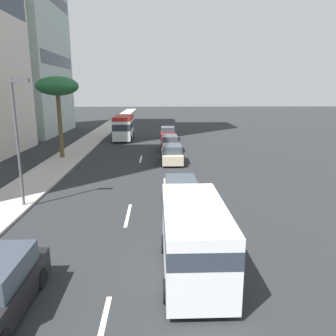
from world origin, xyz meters
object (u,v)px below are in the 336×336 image
object	(u,v)px
car_sixth	(170,144)
street_lamp	(18,129)
car_third	(181,192)
van_fifth	(194,235)
car_lead	(168,134)
minibus_second	(124,127)
car_seventh	(172,154)
palm_tree	(57,87)

from	to	relation	value
car_sixth	street_lamp	distance (m)	19.47
car_third	street_lamp	size ratio (longest dim) A/B	0.68
car_third	van_fifth	world-z (taller)	van_fifth
car_lead	street_lamp	size ratio (longest dim) A/B	0.65
minibus_second	car_sixth	xyz separation A→B (m)	(-8.19, -5.62, -0.92)
car_seventh	car_lead	bearing A→B (deg)	-0.46
minibus_second	car_third	xyz separation A→B (m)	(-25.24, -5.56, -0.95)
minibus_second	palm_tree	bearing A→B (deg)	-21.16
car_third	minibus_second	bearing A→B (deg)	12.43
palm_tree	street_lamp	world-z (taller)	palm_tree
van_fifth	car_sixth	bearing A→B (deg)	-0.24
palm_tree	van_fifth	bearing A→B (deg)	-153.51
car_third	palm_tree	world-z (taller)	palm_tree
minibus_second	palm_tree	distance (m)	13.69
minibus_second	van_fifth	bearing A→B (deg)	9.70
car_seventh	van_fifth	bearing A→B (deg)	179.81
van_fifth	palm_tree	size ratio (longest dim) A/B	0.72
minibus_second	car_seventh	world-z (taller)	minibus_second
minibus_second	van_fifth	xyz separation A→B (m)	(-32.30, -5.52, -0.26)
car_lead	car_sixth	bearing A→B (deg)	179.50
car_seventh	palm_tree	xyz separation A→B (m)	(2.03, 10.21, 5.77)
car_lead	car_seventh	size ratio (longest dim) A/B	0.91
street_lamp	van_fifth	bearing A→B (deg)	-129.56
van_fifth	street_lamp	size ratio (longest dim) A/B	0.78
van_fifth	car_lead	bearing A→B (deg)	-0.31
car_third	car_seventh	size ratio (longest dim) A/B	0.95
minibus_second	palm_tree	size ratio (longest dim) A/B	0.88
car_lead	palm_tree	distance (m)	16.88
van_fifth	palm_tree	bearing A→B (deg)	26.49
car_sixth	car_seventh	distance (m)	5.79
car_lead	minibus_second	xyz separation A→B (m)	(-0.11, 5.70, 0.91)
car_sixth	street_lamp	size ratio (longest dim) A/B	0.69
car_third	palm_tree	bearing A→B (deg)	37.48
palm_tree	street_lamp	xyz separation A→B (m)	(-13.36, -1.68, -2.21)
car_lead	minibus_second	bearing A→B (deg)	91.10
minibus_second	car_seventh	xyz separation A→B (m)	(-13.98, -5.58, -0.94)
minibus_second	car_third	size ratio (longest dim) A/B	1.41
car_lead	car_sixth	distance (m)	8.30
car_third	car_sixth	distance (m)	17.05
van_fifth	car_sixth	world-z (taller)	van_fifth
car_sixth	car_lead	bearing A→B (deg)	-0.50
minibus_second	car_seventh	distance (m)	15.08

